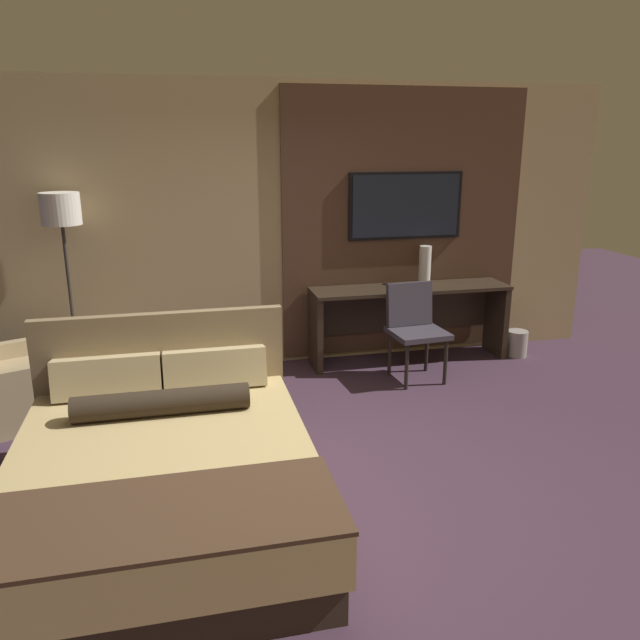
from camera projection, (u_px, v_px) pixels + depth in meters
ground_plane at (324, 491)px, 4.13m from camera, size 16.00×16.00×0.00m
wall_back_tv_panel at (285, 227)px, 6.21m from camera, size 7.20×0.09×2.80m
bed at (165, 474)px, 3.76m from camera, size 1.77×2.14×1.05m
desk at (408, 309)px, 6.48m from camera, size 2.06×0.48×0.80m
tv at (406, 206)px, 6.36m from camera, size 1.20×0.04×0.68m
desk_chair at (414, 322)px, 5.99m from camera, size 0.54×0.54×0.92m
armchair_by_window at (28, 385)px, 5.23m from camera, size 1.08×1.10×0.78m
floor_lamp at (62, 225)px, 5.48m from camera, size 0.34×0.34×1.80m
vase_tall at (425, 265)px, 6.46m from camera, size 0.12×0.12×0.40m
waste_bin at (517, 343)px, 6.68m from camera, size 0.22×0.22×0.28m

